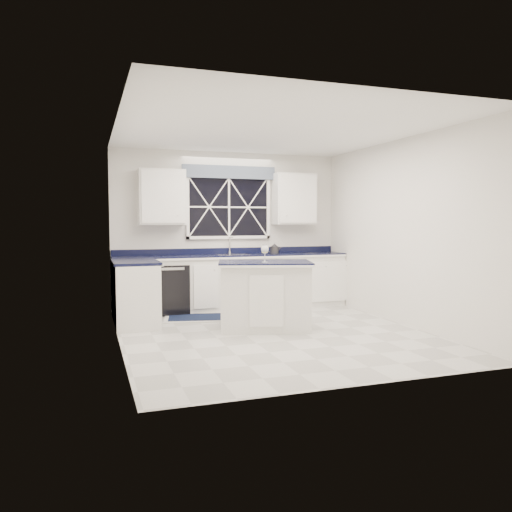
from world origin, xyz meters
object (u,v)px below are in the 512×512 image
object	(u,v)px
kettle	(274,249)
wine_glass	(265,250)
dishwasher	(169,288)
faucet	(230,245)
island	(265,295)
soap_bottle	(275,248)

from	to	relation	value
kettle	wine_glass	bearing A→B (deg)	-98.82
dishwasher	kettle	world-z (taller)	kettle
dishwasher	kettle	xyz separation A→B (m)	(1.86, 0.03, 0.61)
faucet	island	size ratio (longest dim) A/B	0.21
island	wine_glass	xyz separation A→B (m)	(-0.05, -0.13, 0.64)
dishwasher	wine_glass	distance (m)	2.17
kettle	wine_glass	xyz separation A→B (m)	(-0.83, -1.81, 0.10)
dishwasher	soap_bottle	xyz separation A→B (m)	(1.94, 0.22, 0.62)
faucet	soap_bottle	xyz separation A→B (m)	(0.84, 0.03, -0.07)
kettle	wine_glass	world-z (taller)	wine_glass
wine_glass	soap_bottle	distance (m)	2.19
island	kettle	xyz separation A→B (m)	(0.78, 1.68, 0.54)
dishwasher	kettle	bearing A→B (deg)	1.05
dishwasher	wine_glass	bearing A→B (deg)	-59.71
island	kettle	bearing A→B (deg)	80.95
island	kettle	distance (m)	1.93
dishwasher	soap_bottle	bearing A→B (deg)	6.47
dishwasher	wine_glass	world-z (taller)	wine_glass
wine_glass	faucet	bearing A→B (deg)	88.13
wine_glass	soap_bottle	size ratio (longest dim) A/B	1.31
kettle	wine_glass	size ratio (longest dim) A/B	0.99
wine_glass	dishwasher	bearing A→B (deg)	120.29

